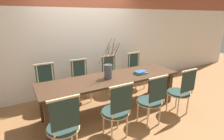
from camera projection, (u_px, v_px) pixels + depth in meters
ground_plane at (112, 110)px, 3.65m from camera, size 16.00×16.00×0.00m
wall_rear at (86, 28)px, 4.26m from camera, size 12.00×0.06×3.20m
dining_table at (112, 82)px, 3.46m from camera, size 2.82×0.80×0.74m
chair_near_leftend at (64, 125)px, 2.32m from camera, size 0.45×0.45×0.96m
chair_near_left at (117, 109)px, 2.71m from camera, size 0.45×0.45×0.96m
chair_near_center at (152, 99)px, 3.05m from camera, size 0.45×0.45×0.96m
chair_near_right at (181, 90)px, 3.40m from camera, size 0.45×0.45×0.96m
chair_far_leftend at (47, 86)px, 3.61m from camera, size 0.45×0.45×0.96m
chair_far_left at (81, 80)px, 3.96m from camera, size 0.45×0.45×0.96m
chair_far_center at (111, 74)px, 4.33m from camera, size 0.45×0.45×0.96m
chair_far_right at (136, 70)px, 4.69m from camera, size 0.45×0.45×0.96m
vase_centerpiece at (108, 71)px, 3.33m from camera, size 0.31×0.36×0.77m
book_stack at (141, 72)px, 3.64m from camera, size 0.28×0.20×0.06m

